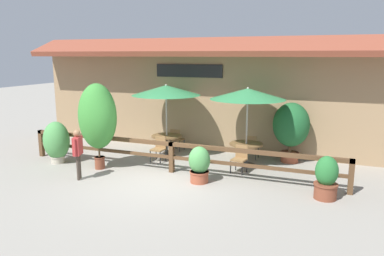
# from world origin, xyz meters

# --- Properties ---
(ground_plane) EXTENTS (60.00, 60.00, 0.00)m
(ground_plane) POSITION_xyz_m (0.00, 0.00, 0.00)
(ground_plane) COLOR gray
(building_facade) EXTENTS (14.28, 1.49, 4.23)m
(building_facade) POSITION_xyz_m (-0.00, 4.10, 2.17)
(building_facade) COLOR #997A56
(building_facade) RESTS_ON ground
(patio_railing) EXTENTS (10.40, 0.14, 0.95)m
(patio_railing) POSITION_xyz_m (0.00, 1.05, 0.70)
(patio_railing) COLOR brown
(patio_railing) RESTS_ON ground
(patio_umbrella_near) EXTENTS (2.43, 2.43, 2.58)m
(patio_umbrella_near) POSITION_xyz_m (-0.98, 2.78, 2.36)
(patio_umbrella_near) COLOR #B7B2A8
(patio_umbrella_near) RESTS_ON ground
(dining_table_near) EXTENTS (1.10, 1.10, 0.74)m
(dining_table_near) POSITION_xyz_m (-0.98, 2.78, 0.59)
(dining_table_near) COLOR brown
(dining_table_near) RESTS_ON ground
(chair_near_streetside) EXTENTS (0.45, 0.45, 0.84)m
(chair_near_streetside) POSITION_xyz_m (-0.92, 2.02, 0.47)
(chair_near_streetside) COLOR olive
(chair_near_streetside) RESTS_ON ground
(chair_near_wallside) EXTENTS (0.46, 0.46, 0.84)m
(chair_near_wallside) POSITION_xyz_m (-0.93, 3.55, 0.47)
(chair_near_wallside) COLOR olive
(chair_near_wallside) RESTS_ON ground
(patio_umbrella_middle) EXTENTS (2.43, 2.43, 2.58)m
(patio_umbrella_middle) POSITION_xyz_m (1.97, 2.64, 2.36)
(patio_umbrella_middle) COLOR #B7B2A8
(patio_umbrella_middle) RESTS_ON ground
(dining_table_middle) EXTENTS (1.10, 1.10, 0.74)m
(dining_table_middle) POSITION_xyz_m (1.97, 2.64, 0.59)
(dining_table_middle) COLOR brown
(dining_table_middle) RESTS_ON ground
(chair_middle_streetside) EXTENTS (0.48, 0.48, 0.84)m
(chair_middle_streetside) POSITION_xyz_m (1.97, 1.81, 0.47)
(chair_middle_streetside) COLOR olive
(chair_middle_streetside) RESTS_ON ground
(chair_middle_wallside) EXTENTS (0.44, 0.44, 0.84)m
(chair_middle_wallside) POSITION_xyz_m (1.97, 3.46, 0.47)
(chair_middle_wallside) COLOR olive
(chair_middle_wallside) RESTS_ON ground
(potted_plant_small_flowering) EXTENTS (1.22, 1.10, 2.73)m
(potted_plant_small_flowering) POSITION_xyz_m (-2.29, 0.53, 1.68)
(potted_plant_small_flowering) COLOR brown
(potted_plant_small_flowering) RESTS_ON ground
(potted_plant_broad_leaf) EXTENTS (0.62, 0.56, 1.05)m
(potted_plant_broad_leaf) POSITION_xyz_m (1.13, 0.48, 0.53)
(potted_plant_broad_leaf) COLOR #9E4C33
(potted_plant_broad_leaf) RESTS_ON ground
(potted_plant_tall_tropical) EXTENTS (0.60, 0.60, 1.12)m
(potted_plant_tall_tropical) POSITION_xyz_m (4.54, 0.49, 0.53)
(potted_plant_tall_tropical) COLOR brown
(potted_plant_tall_tropical) RESTS_ON ground
(potted_plant_entrance_palm) EXTENTS (0.90, 0.81, 1.41)m
(potted_plant_entrance_palm) POSITION_xyz_m (-4.01, 0.56, 0.74)
(potted_plant_entrance_palm) COLOR #B7AD99
(potted_plant_entrance_palm) RESTS_ON ground
(potted_plant_corner_fern) EXTENTS (1.22, 1.09, 2.03)m
(potted_plant_corner_fern) POSITION_xyz_m (3.26, 3.55, 1.22)
(potted_plant_corner_fern) COLOR #9E4C33
(potted_plant_corner_fern) RESTS_ON ground
(pedestrian) EXTENTS (0.31, 0.50, 1.49)m
(pedestrian) POSITION_xyz_m (-2.23, -0.57, 0.95)
(pedestrian) COLOR #42382D
(pedestrian) RESTS_ON ground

